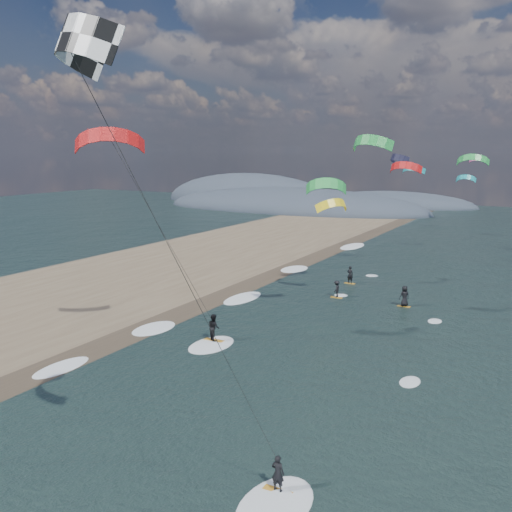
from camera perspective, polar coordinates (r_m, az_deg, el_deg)
The scene contains 8 objects.
ground at distance 26.75m, azimuth -11.13°, elevation -19.42°, with size 260.00×260.00×0.00m, color black.
wet_sand_strip at distance 40.93m, azimuth -15.21°, elevation -8.76°, with size 3.00×240.00×0.00m, color #382D23.
coastal_hills at distance 139.70m, azimuth 3.07°, elevation 5.06°, with size 80.00×41.00×15.00m.
kitesurfer_near_a at distance 18.15m, azimuth -13.27°, elevation 8.86°, with size 7.54×9.13×17.37m.
kitesurfer_near_b at distance 36.71m, azimuth -11.33°, elevation 5.47°, with size 7.29×9.29×15.16m.
far_kitesurfers at distance 52.96m, azimuth 10.82°, elevation -3.20°, with size 8.11×6.74×1.83m.
bg_kite_field at distance 71.94m, azimuth 15.85°, elevation 8.63°, with size 13.77×72.62×7.01m.
shoreline_surf at distance 43.55m, azimuth -9.71°, elevation -7.37°, with size 2.40×79.40×0.11m.
Camera 1 is at (15.16, -17.60, 13.27)m, focal length 40.00 mm.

